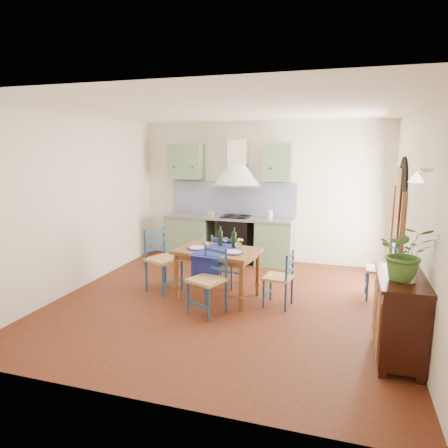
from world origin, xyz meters
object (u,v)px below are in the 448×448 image
Objects in this scene: chair_near at (209,280)px; sideboard at (399,315)px; potted_plant at (406,253)px; dining_table at (218,255)px.

sideboard is at bearing -13.24° from chair_near.
chair_near is 1.60× the size of potted_plant.
dining_table is 2.79m from potted_plant.
chair_near is 2.44m from sideboard.
potted_plant reaches higher than dining_table.
potted_plant reaches higher than chair_near.
potted_plant is at bearing -27.34° from dining_table.
dining_table reaches higher than chair_near.
dining_table is 1.25× the size of sideboard.
potted_plant is (-0.00, -0.11, 0.72)m from sideboard.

